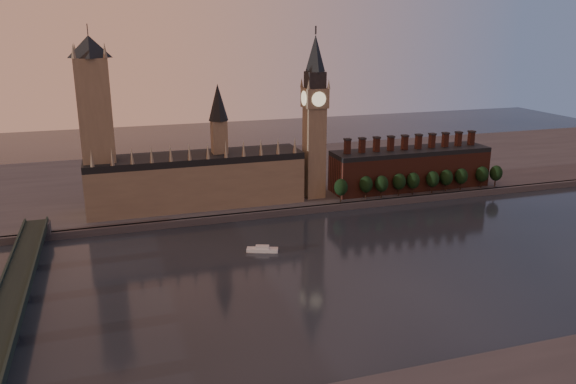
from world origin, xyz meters
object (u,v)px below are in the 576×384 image
Objects in this scene: westminster_bridge at (10,307)px; river_boat at (262,249)px; victoria_tower at (96,121)px; big_ben at (315,116)px.

river_boat is at bearing 20.48° from westminster_bridge.
victoria_tower is 6.55× the size of river_boat.
westminster_bridge is at bearing -139.37° from river_boat.
victoria_tower is 122.17m from river_boat.
big_ben is 105.39m from river_boat.
victoria_tower is 1.01× the size of big_ben.
westminster_bridge is at bearing -106.56° from victoria_tower.
victoria_tower reaches higher than westminster_bridge.
river_boat is (110.86, 41.40, -6.22)m from westminster_bridge.
westminster_bridge is 12.12× the size of river_boat.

